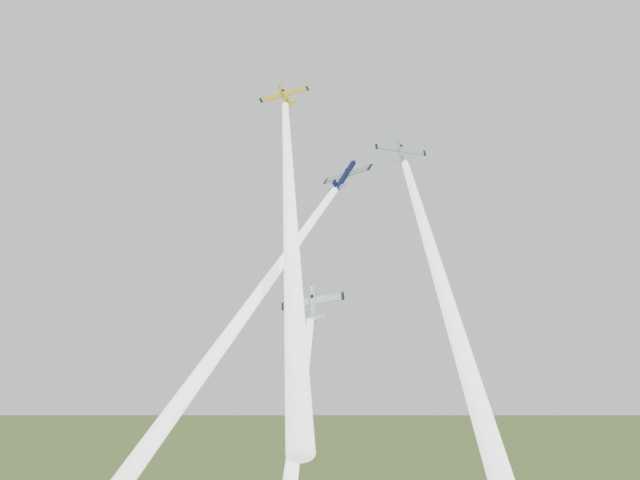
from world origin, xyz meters
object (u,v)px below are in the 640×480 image
Objects in this scene: plane_silver_right at (401,151)px; plane_silver_low at (313,303)px; plane_yellow at (285,95)px; plane_navy at (345,175)px.

plane_silver_low is at bearing -166.34° from plane_silver_right.
plane_yellow is 0.94× the size of plane_navy.
plane_navy is 1.03× the size of plane_silver_low.
plane_yellow reaches higher than plane_navy.
plane_silver_right is at bearing -45.92° from plane_yellow.
plane_silver_low is (10.17, -16.35, -33.23)m from plane_yellow.
plane_navy is 22.50m from plane_silver_low.
plane_silver_low is at bearing -81.00° from plane_yellow.
plane_silver_right reaches higher than plane_silver_low.
plane_silver_right is at bearing 26.45° from plane_silver_low.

